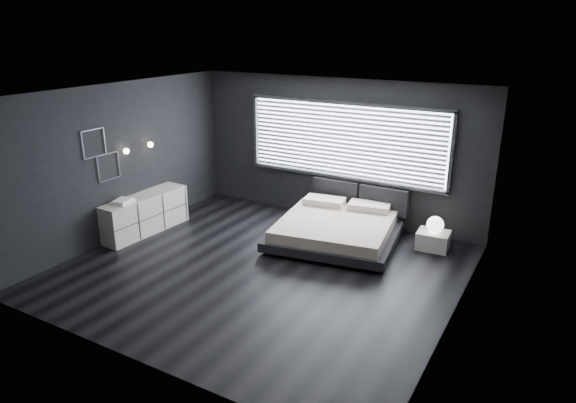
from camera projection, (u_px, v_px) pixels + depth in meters
The scene contains 12 objects.
room at pixel (260, 187), 7.85m from camera, with size 6.04×6.00×2.80m.
window at pixel (344, 141), 9.90m from camera, with size 4.14×0.09×1.52m.
headboard at pixel (359, 196), 10.01m from camera, with size 1.96×0.16×0.52m.
sconce_near at pixel (126, 151), 9.18m from camera, with size 0.18×0.11×0.11m.
sconce_far at pixel (150, 145), 9.67m from camera, with size 0.18×0.11×0.11m.
wall_art_upper at pixel (94, 143), 8.65m from camera, with size 0.01×0.48×0.48m.
wall_art_lower at pixel (109, 167), 9.00m from camera, with size 0.01×0.48×0.48m.
bed at pixel (336, 228), 9.26m from camera, with size 2.45×2.37×0.56m.
nightstand at pixel (433, 240), 9.01m from camera, with size 0.54×0.45×0.32m, color silver.
orb_lamp at pixel (435, 225), 8.88m from camera, with size 0.29×0.29×0.29m, color white.
dresser at pixel (144, 214), 9.69m from camera, with size 0.61×1.83×0.72m.
book_stack at pixel (123, 201), 9.15m from camera, with size 0.33×0.40×0.07m.
Camera 1 is at (4.09, -6.29, 3.76)m, focal length 32.00 mm.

